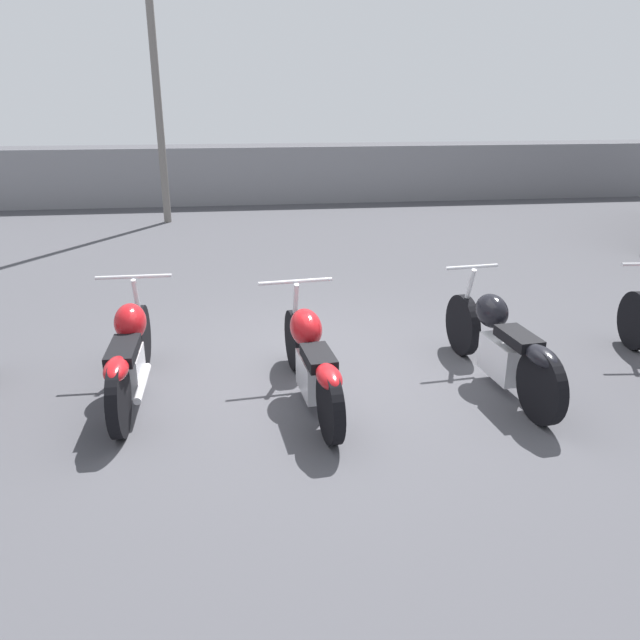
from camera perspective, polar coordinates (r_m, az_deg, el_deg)
ground_plane at (r=6.48m, az=-0.21°, el=-4.84°), size 60.00×60.00×0.00m
fence_back at (r=16.19m, az=-4.90°, el=12.95°), size 40.00×0.04×1.42m
motorcycle_slot_1 at (r=6.07m, az=-16.99°, el=-3.03°), size 0.75×2.12×1.02m
motorcycle_slot_2 at (r=5.74m, az=-0.81°, el=-3.56°), size 0.74×2.13×0.99m
motorcycle_slot_3 at (r=6.29m, az=16.20°, el=-2.12°), size 0.58×2.23×1.04m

